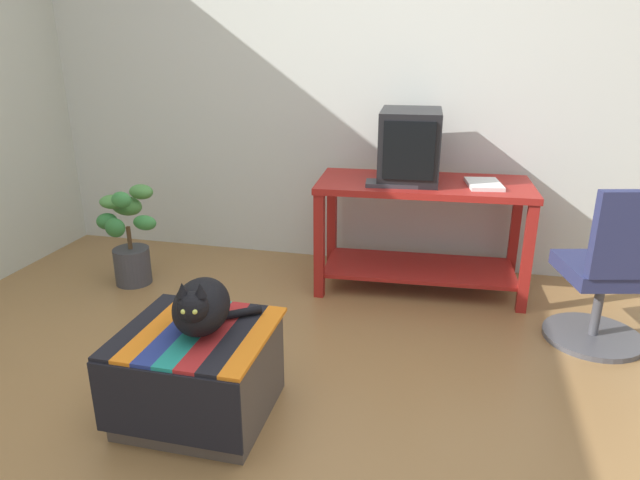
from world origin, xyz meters
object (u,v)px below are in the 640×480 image
object	(u,v)px
ottoman_with_blanket	(199,373)
cat	(201,306)
book	(484,184)
potted_plant	(128,238)
desk	(422,217)
tv_monitor	(410,146)
office_chair	(609,278)
keyboard	(399,184)

from	to	relation	value
ottoman_with_blanket	cat	xyz separation A→B (m)	(0.03, 0.01, 0.32)
book	potted_plant	size ratio (longest dim) A/B	0.43
desk	tv_monitor	world-z (taller)	tv_monitor
tv_monitor	desk	bearing A→B (deg)	-14.74
desk	office_chair	distance (m)	1.13
desk	book	bearing A→B (deg)	-7.05
book	cat	size ratio (longest dim) A/B	0.69
book	cat	bearing A→B (deg)	-136.05
cat	office_chair	size ratio (longest dim) A/B	0.46
book	cat	distance (m)	1.94
ottoman_with_blanket	office_chair	size ratio (longest dim) A/B	0.70
ottoman_with_blanket	book	bearing A→B (deg)	52.89
desk	office_chair	bearing A→B (deg)	-31.38
ottoman_with_blanket	keyboard	bearing A→B (deg)	64.70
tv_monitor	office_chair	world-z (taller)	tv_monitor
book	tv_monitor	bearing A→B (deg)	165.27
book	potted_plant	world-z (taller)	book
keyboard	ottoman_with_blanket	world-z (taller)	keyboard
tv_monitor	cat	world-z (taller)	tv_monitor
tv_monitor	potted_plant	size ratio (longest dim) A/B	0.75
tv_monitor	potted_plant	distance (m)	1.92
book	ottoman_with_blanket	world-z (taller)	book
keyboard	book	xyz separation A→B (m)	(0.50, 0.12, -0.00)
book	ottoman_with_blanket	size ratio (longest dim) A/B	0.45
book	office_chair	xyz separation A→B (m)	(0.64, -0.51, -0.34)
tv_monitor	office_chair	bearing A→B (deg)	-29.98
desk	office_chair	world-z (taller)	office_chair
keyboard	book	world-z (taller)	same
ottoman_with_blanket	office_chair	distance (m)	2.11
desk	office_chair	xyz separation A→B (m)	(1.00, -0.53, -0.10)
tv_monitor	ottoman_with_blanket	xyz separation A→B (m)	(-0.72, -1.60, -0.72)
desk	cat	xyz separation A→B (m)	(-0.79, -1.57, 0.04)
potted_plant	ottoman_with_blanket	bearing A→B (deg)	-48.67
potted_plant	office_chair	distance (m)	2.88
desk	ottoman_with_blanket	size ratio (longest dim) A/B	2.18
keyboard	office_chair	size ratio (longest dim) A/B	0.45
keyboard	potted_plant	distance (m)	1.80
desk	potted_plant	bearing A→B (deg)	-172.12
cat	potted_plant	distance (m)	1.62
tv_monitor	potted_plant	bearing A→B (deg)	-170.85
keyboard	office_chair	distance (m)	1.25
desk	keyboard	distance (m)	0.31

